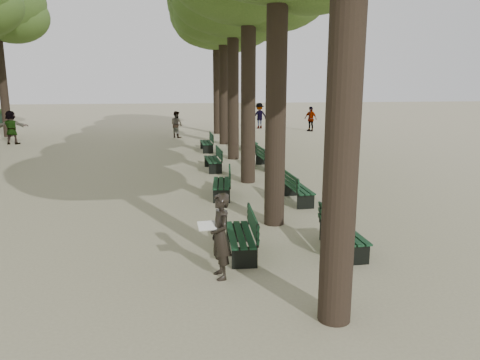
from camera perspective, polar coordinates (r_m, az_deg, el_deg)
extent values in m
plane|color=tan|center=(9.40, -1.45, -11.24)|extent=(120.00, 120.00, 0.00)
cylinder|color=#33261C|center=(6.96, 12.70, 11.91)|extent=(0.52, 0.52, 7.50)
cylinder|color=#33261C|center=(11.79, 4.45, 12.30)|extent=(0.52, 0.52, 7.50)
cylinder|color=#33261C|center=(16.73, 1.02, 12.39)|extent=(0.52, 0.52, 7.50)
cylinder|color=#33261C|center=(21.69, -0.85, 12.42)|extent=(0.52, 0.52, 7.50)
cylinder|color=#33261C|center=(26.67, -2.02, 12.44)|extent=(0.52, 0.52, 7.50)
ellipsoid|color=#35561D|center=(26.95, -2.09, 20.86)|extent=(6.00, 6.00, 4.50)
cylinder|color=#33261C|center=(31.65, -2.82, 12.44)|extent=(0.52, 0.52, 7.50)
ellipsoid|color=#35561D|center=(31.89, -2.90, 19.56)|extent=(6.00, 6.00, 4.50)
cylinder|color=#33261C|center=(33.49, -27.05, 11.56)|extent=(0.52, 0.52, 8.00)
cube|color=black|center=(10.23, -0.01, -7.85)|extent=(0.56, 1.81, 0.45)
cube|color=black|center=(10.16, -0.01, -6.66)|extent=(0.58, 1.81, 0.04)
cube|color=black|center=(10.10, 1.58, -5.16)|extent=(0.08, 1.80, 0.40)
cube|color=black|center=(15.02, -2.32, -1.21)|extent=(0.68, 1.84, 0.45)
cube|color=black|center=(14.97, -2.33, -0.37)|extent=(0.70, 1.84, 0.04)
cube|color=black|center=(14.91, -1.26, 0.65)|extent=(0.20, 1.80, 0.40)
cube|color=black|center=(19.30, -3.38, 1.86)|extent=(0.64, 1.83, 0.45)
cube|color=black|center=(19.26, -3.39, 2.52)|extent=(0.66, 1.83, 0.04)
cube|color=black|center=(19.25, -2.57, 3.34)|extent=(0.16, 1.80, 0.40)
cube|color=black|center=(24.30, -4.14, 4.06)|extent=(0.60, 1.82, 0.45)
cube|color=black|center=(24.27, -4.15, 4.59)|extent=(0.62, 1.82, 0.04)
cube|color=black|center=(24.26, -3.50, 5.24)|extent=(0.12, 1.80, 0.40)
cube|color=black|center=(10.65, 12.53, -7.33)|extent=(0.61, 1.82, 0.45)
cube|color=black|center=(10.58, 12.59, -6.18)|extent=(0.63, 1.82, 0.04)
cube|color=black|center=(10.40, 11.23, -4.89)|extent=(0.13, 1.80, 0.40)
cube|color=black|center=(14.48, 7.10, -1.82)|extent=(0.64, 1.83, 0.45)
cube|color=black|center=(14.43, 7.12, -0.95)|extent=(0.66, 1.83, 0.04)
cube|color=black|center=(14.28, 6.08, 0.05)|extent=(0.16, 1.80, 0.40)
cube|color=black|center=(19.77, 3.26, 2.12)|extent=(0.65, 1.83, 0.45)
cube|color=black|center=(19.73, 3.26, 2.76)|extent=(0.67, 1.83, 0.04)
cube|color=black|center=(19.62, 2.48, 3.52)|extent=(0.17, 1.80, 0.40)
cube|color=black|center=(24.66, 1.20, 4.21)|extent=(0.63, 1.83, 0.45)
cube|color=black|center=(24.63, 1.21, 4.73)|extent=(0.65, 1.83, 0.04)
cube|color=black|center=(24.54, 0.56, 5.34)|extent=(0.15, 1.80, 0.40)
imported|color=black|center=(8.91, -2.40, -6.85)|extent=(0.47, 0.72, 1.67)
cube|color=white|center=(8.83, -4.04, -5.58)|extent=(0.37, 0.29, 0.12)
imported|color=#262628|center=(29.67, -26.09, 5.79)|extent=(1.80, 0.52, 1.92)
imported|color=#262628|center=(34.93, 2.37, 7.83)|extent=(1.27, 0.69, 1.87)
imported|color=#262628|center=(29.86, -7.75, 6.73)|extent=(0.79, 0.82, 1.66)
imported|color=#262628|center=(33.53, 8.59, 7.38)|extent=(0.89, 1.01, 1.73)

